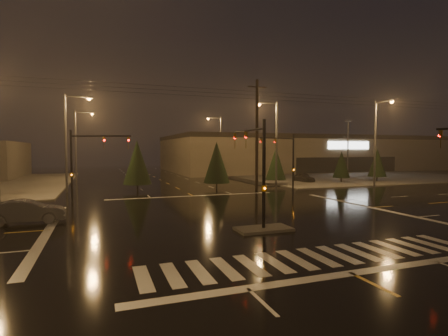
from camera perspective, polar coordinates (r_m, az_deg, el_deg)
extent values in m
plane|color=black|center=(22.92, 2.02, -8.00)|extent=(140.00, 140.00, 0.00)
cube|color=#4E4B45|center=(63.87, 17.23, -1.01)|extent=(36.00, 36.00, 0.12)
cube|color=#4E4B45|center=(19.33, 6.48, -9.87)|extent=(3.00, 1.60, 0.15)
cube|color=beige|center=(15.17, 15.09, -13.84)|extent=(15.00, 2.60, 0.01)
cube|color=beige|center=(13.66, 20.07, -15.83)|extent=(16.00, 0.50, 0.01)
cube|color=beige|center=(33.26, -5.04, -4.56)|extent=(16.00, 0.50, 0.01)
cube|color=black|center=(65.48, 21.79, -1.01)|extent=(50.00, 24.00, 0.08)
cube|color=#6A614B|center=(79.71, 13.23, 2.29)|extent=(60.00, 28.00, 7.00)
cube|color=black|center=(79.75, 13.26, 4.66)|extent=(60.20, 28.20, 0.80)
cube|color=white|center=(68.31, 19.70, 3.52)|extent=(9.00, 0.20, 1.40)
cube|color=black|center=(68.40, 19.62, 0.50)|extent=(22.00, 0.15, 2.80)
cylinder|color=black|center=(18.89, 6.53, -1.19)|extent=(0.18, 0.18, 6.00)
cylinder|color=black|center=(20.92, 3.83, 6.08)|extent=(0.12, 4.50, 0.12)
imported|color=#594707|center=(22.78, 1.79, 5.71)|extent=(0.16, 0.20, 1.00)
cube|color=#594707|center=(18.96, 6.52, -3.30)|extent=(0.25, 0.18, 0.35)
cylinder|color=black|center=(36.64, 11.24, 0.80)|extent=(0.18, 0.18, 6.00)
cylinder|color=black|center=(34.73, 8.67, 4.83)|extent=(4.74, 1.82, 0.12)
imported|color=#594707|center=(33.08, 6.07, 4.85)|extent=(0.24, 0.22, 1.00)
cube|color=#594707|center=(36.67, 11.23, -0.30)|extent=(0.25, 0.18, 0.35)
cylinder|color=black|center=(31.50, -23.63, 0.25)|extent=(0.18, 0.18, 6.00)
cylinder|color=black|center=(30.56, -19.43, 4.94)|extent=(4.74, 1.82, 0.12)
imported|color=#594707|center=(29.88, -15.34, 4.96)|extent=(0.24, 0.22, 1.00)
cube|color=#594707|center=(31.54, -23.60, -1.02)|extent=(0.25, 0.18, 0.35)
imported|color=#594707|center=(22.45, 31.86, 5.30)|extent=(0.22, 0.24, 1.00)
cylinder|color=#38383A|center=(39.03, -24.41, 3.65)|extent=(0.24, 0.24, 10.00)
cylinder|color=#38383A|center=(39.32, -22.79, 10.70)|extent=(2.40, 0.14, 0.14)
cube|color=#38383A|center=(39.28, -21.16, 10.67)|extent=(0.70, 0.30, 0.18)
sphere|color=orange|center=(39.26, -21.16, 10.48)|extent=(0.32, 0.32, 0.32)
cylinder|color=#38383A|center=(54.99, -23.05, 3.41)|extent=(0.24, 0.24, 10.00)
cylinder|color=#38383A|center=(55.20, -21.90, 8.43)|extent=(2.40, 0.14, 0.14)
cube|color=#38383A|center=(55.17, -20.75, 8.40)|extent=(0.70, 0.30, 0.18)
sphere|color=orange|center=(55.16, -20.74, 8.27)|extent=(0.32, 0.32, 0.32)
cylinder|color=#38383A|center=(41.90, 8.57, 3.82)|extent=(0.24, 0.24, 10.00)
cylinder|color=#38383A|center=(41.69, 7.14, 10.46)|extent=(2.40, 0.14, 0.14)
cube|color=#38383A|center=(41.21, 5.75, 10.48)|extent=(0.70, 0.30, 0.18)
sphere|color=orange|center=(41.19, 5.75, 10.30)|extent=(0.32, 0.32, 0.32)
cylinder|color=#38383A|center=(60.26, -0.50, 3.60)|extent=(0.24, 0.24, 10.00)
cylinder|color=#38383A|center=(60.12, -1.59, 8.18)|extent=(2.40, 0.14, 0.14)
cube|color=#38383A|center=(59.78, -2.60, 8.16)|extent=(0.70, 0.30, 0.18)
sphere|color=orange|center=(59.77, -2.60, 8.03)|extent=(0.32, 0.32, 0.32)
cylinder|color=#38383A|center=(44.39, 23.45, 3.56)|extent=(0.24, 0.24, 10.00)
cylinder|color=#38383A|center=(43.85, 24.67, 9.84)|extent=(0.14, 2.40, 0.14)
cube|color=#38383A|center=(43.07, 25.71, 9.88)|extent=(0.30, 0.70, 0.18)
sphere|color=orange|center=(43.06, 25.70, 9.71)|extent=(0.32, 0.32, 0.32)
cylinder|color=black|center=(38.57, 5.39, 5.40)|extent=(0.32, 0.32, 12.00)
cube|color=black|center=(39.13, 5.43, 13.03)|extent=(2.20, 0.12, 0.12)
cylinder|color=black|center=(43.54, 8.43, -2.33)|extent=(0.18, 0.18, 0.70)
cone|color=black|center=(43.39, 8.46, 0.73)|extent=(2.53, 2.53, 3.95)
cylinder|color=black|center=(48.74, 18.59, -1.89)|extent=(0.18, 0.18, 0.70)
cone|color=black|center=(48.61, 18.63, 0.56)|extent=(2.22, 2.22, 3.47)
cylinder|color=black|center=(52.37, 23.69, -1.66)|extent=(0.18, 0.18, 0.70)
cone|color=black|center=(52.25, 23.74, 0.82)|extent=(2.45, 2.45, 3.83)
cylinder|color=black|center=(38.44, -13.94, -3.10)|extent=(0.18, 0.18, 0.70)
cone|color=black|center=(38.25, -13.99, 0.92)|extent=(3.00, 3.00, 4.68)
cylinder|color=black|center=(38.93, -1.21, -2.93)|extent=(0.18, 0.18, 0.70)
cone|color=black|center=(38.74, -1.21, 0.96)|extent=(2.94, 2.94, 4.59)
imported|color=black|center=(48.31, 12.84, -1.51)|extent=(1.62, 3.80, 1.28)
imported|color=#505257|center=(23.88, -29.60, -6.22)|extent=(4.40, 1.80, 1.42)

